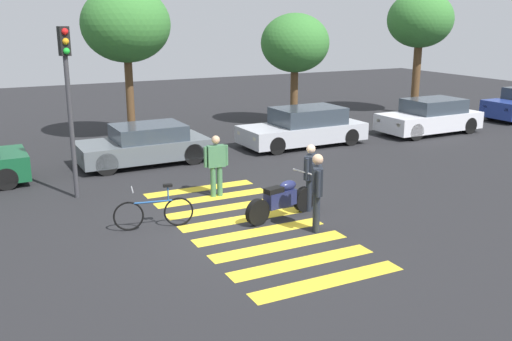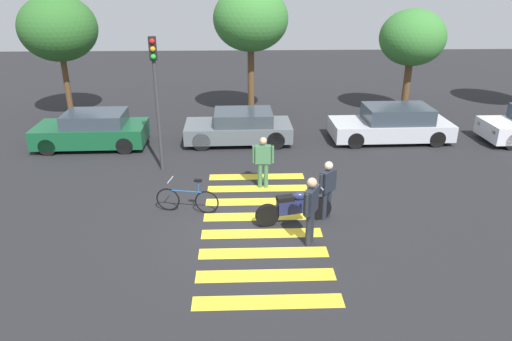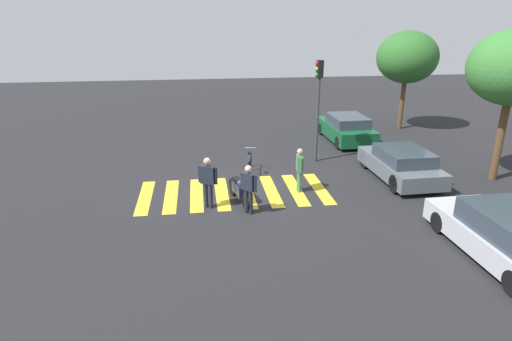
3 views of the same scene
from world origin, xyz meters
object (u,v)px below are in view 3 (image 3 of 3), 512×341
Objects in this scene: police_motorcycle at (240,190)px; officer_on_foot at (208,179)px; leaning_bicycle at (250,164)px; officer_by_motorcycle at (248,187)px; traffic_light_pole at (318,95)px; car_grey_coupe at (401,164)px; car_silver_sedan at (505,236)px; car_green_compact at (346,129)px; pedestrian_bystander at (300,167)px.

officer_on_foot reaches higher than police_motorcycle.
officer_by_motorcycle is at bearing -7.56° from leaning_bicycle.
officer_on_foot is 1.41m from officer_by_motorcycle.
traffic_light_pole is (-3.98, 3.73, 2.45)m from police_motorcycle.
car_grey_coupe is (-1.67, 7.50, -0.39)m from officer_on_foot.
traffic_light_pole reaches higher than police_motorcycle.
police_motorcycle is 2.92m from leaning_bicycle.
traffic_light_pole is at bearing -162.28° from car_silver_sedan.
officer_by_motorcycle is 9.80m from car_green_compact.
pedestrian_bystander is at bearing 106.38° from officer_on_foot.
car_grey_coupe is at bearing 3.22° from car_green_compact.
pedestrian_bystander reaches higher than car_green_compact.
officer_by_motorcycle is 0.40× the size of car_green_compact.
car_silver_sedan is at bearing 38.95° from pedestrian_bystander.
car_grey_coupe is 5.93m from car_silver_sedan.
police_motorcycle is 0.45× the size of car_silver_sedan.
car_grey_coupe reaches higher than police_motorcycle.
car_green_compact is at bearing 140.71° from traffic_light_pole.
officer_by_motorcycle is at bearing 63.85° from officer_on_foot.
car_green_compact is at bearing 142.76° from officer_by_motorcycle.
car_grey_coupe is at bearing -179.81° from car_silver_sedan.
police_motorcycle is 1.26× the size of officer_by_motorcycle.
pedestrian_bystander is at bearing 107.38° from police_motorcycle.
leaning_bicycle is at bearing 150.52° from officer_on_foot.
officer_on_foot reaches higher than officer_by_motorcycle.
police_motorcycle is 0.47× the size of traffic_light_pole.
police_motorcycle is 1.18× the size of leaning_bicycle.
leaning_bicycle is 9.36m from car_silver_sedan.
officer_on_foot reaches higher than pedestrian_bystander.
officer_by_motorcycle is at bearing -69.85° from car_grey_coupe.
pedestrian_bystander is 0.35× the size of car_silver_sedan.
pedestrian_bystander is (-0.70, 2.23, 0.46)m from police_motorcycle.
leaning_bicycle is at bearing -104.06° from car_grey_coupe.
police_motorcycle is at bearing -125.07° from car_silver_sedan.
car_grey_coupe is (-1.40, 6.43, 0.16)m from police_motorcycle.
police_motorcycle is 9.23m from car_green_compact.
traffic_light_pole is (-8.51, -2.72, 2.25)m from car_silver_sedan.
police_motorcycle is 0.50× the size of car_green_compact.
car_green_compact is 0.89× the size of car_silver_sedan.
police_motorcycle is 2.38m from pedestrian_bystander.
officer_on_foot is at bearing -119.53° from car_silver_sedan.
pedestrian_bystander is at bearing 128.01° from officer_by_motorcycle.
traffic_light_pole is (-3.29, 1.51, 1.98)m from pedestrian_bystander.
traffic_light_pole reaches higher than car_grey_coupe.
officer_by_motorcycle reaches higher than police_motorcycle.
pedestrian_bystander reaches higher than leaning_bicycle.
car_silver_sedan is at bearing 17.72° from traffic_light_pole.
officer_by_motorcycle is at bearing -35.96° from traffic_light_pole.
leaning_bicycle is 3.62m from officer_on_foot.
car_green_compact is at bearing 138.44° from police_motorcycle.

